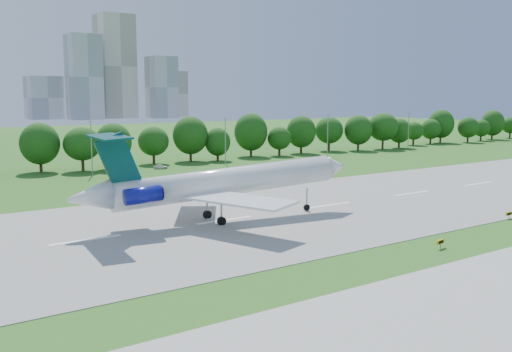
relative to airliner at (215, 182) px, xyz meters
name	(u,v)px	position (x,y,z in m)	size (l,w,h in m)	color
ground	(462,237)	(21.43, -25.23, -5.68)	(600.00, 600.00, 0.00)	#245516
runway	(329,205)	(21.43, -0.23, -5.64)	(400.00, 45.00, 0.08)	gray
tree_line	(155,141)	(21.43, 66.77, 0.51)	(288.40, 8.40, 10.40)	#382314
light_poles	(163,143)	(18.93, 56.77, 0.66)	(175.90, 0.25, 12.19)	gray
skyline	(112,79)	(121.59, 365.38, 24.78)	(127.00, 52.00, 80.00)	#B2B2B7
airliner	(215,182)	(0.00, 0.00, 0.00)	(42.87, 31.01, 13.23)	white
taxi_sign_left	(441,242)	(14.60, -27.25, -4.91)	(1.49, 0.41, 1.04)	gray
taxi_sign_centre	(509,214)	(36.20, -22.51, -4.93)	(1.45, 0.23, 1.02)	gray
service_vehicle_b	(161,167)	(18.81, 58.30, -5.11)	(1.34, 3.33, 1.14)	silver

